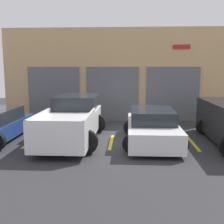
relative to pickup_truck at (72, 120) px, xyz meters
The scene contains 7 objects.
ground_plane 2.16m from the pickup_truck, 38.88° to the left, with size 28.00×28.00×0.00m, color #2D2D30.
shophouse_building 5.06m from the pickup_truck, 71.14° to the left, with size 12.26×0.68×4.94m.
pickup_truck is the anchor object (origin of this frame).
sedan_white 3.14m from the pickup_truck, ahead, with size 2.22×4.29×1.29m.
parking_stripe_left 1.77m from the pickup_truck, behind, with size 0.12×2.20×0.01m, color gold.
parking_stripe_centre 1.77m from the pickup_truck, ahead, with size 0.12×2.20×0.01m, color gold.
parking_stripe_right 4.76m from the pickup_truck, ahead, with size 0.12×2.20×0.01m, color gold.
Camera 1 is at (0.64, -12.05, 2.84)m, focal length 45.00 mm.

